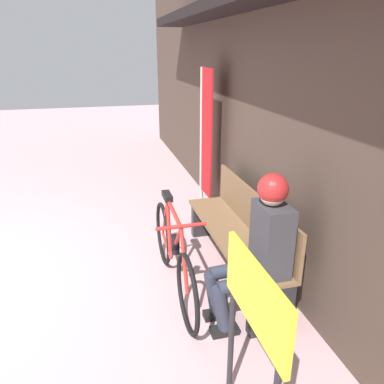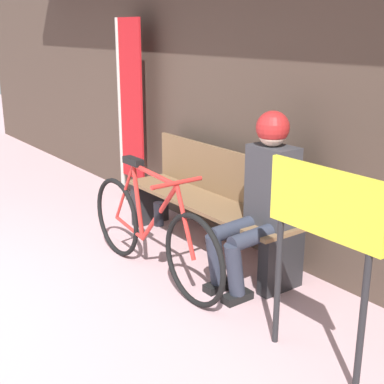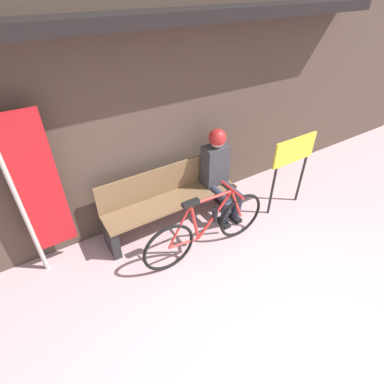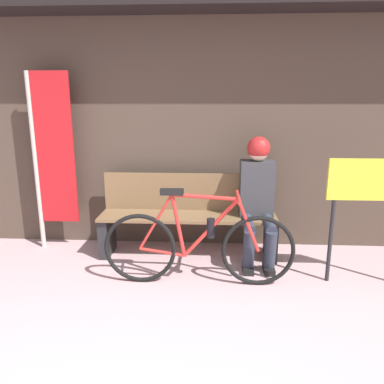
{
  "view_description": "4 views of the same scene",
  "coord_description": "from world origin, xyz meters",
  "px_view_note": "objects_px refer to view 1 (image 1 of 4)",
  "views": [
    {
      "loc": [
        3.28,
        1.38,
        2.09
      ],
      "look_at": [
        0.19,
        2.19,
        0.87
      ],
      "focal_mm": 35.0,
      "sensor_mm": 36.0,
      "label": 1
    },
    {
      "loc": [
        3.52,
        0.02,
        1.78
      ],
      "look_at": [
        0.44,
        2.3,
        0.61
      ],
      "focal_mm": 50.0,
      "sensor_mm": 36.0,
      "label": 2
    },
    {
      "loc": [
        -1.15,
        -0.17,
        2.84
      ],
      "look_at": [
        0.3,
        2.14,
        0.83
      ],
      "focal_mm": 28.0,
      "sensor_mm": 36.0,
      "label": 3
    },
    {
      "loc": [
        0.51,
        -1.12,
        1.62
      ],
      "look_at": [
        0.33,
        2.13,
        0.81
      ],
      "focal_mm": 35.0,
      "sensor_mm": 36.0,
      "label": 4
    }
  ],
  "objects_px": {
    "person_seated": "(260,242)",
    "signboard": "(254,315)",
    "park_bench_near": "(238,235)",
    "banner_pole": "(205,137)",
    "bicycle": "(173,255)"
  },
  "relations": [
    {
      "from": "person_seated",
      "to": "signboard",
      "type": "xyz_separation_m",
      "value": [
        0.9,
        -0.45,
        0.11
      ]
    },
    {
      "from": "park_bench_near",
      "to": "banner_pole",
      "type": "xyz_separation_m",
      "value": [
        -1.47,
        0.09,
        0.65
      ]
    },
    {
      "from": "park_bench_near",
      "to": "signboard",
      "type": "bearing_deg",
      "value": -19.11
    },
    {
      "from": "bicycle",
      "to": "banner_pole",
      "type": "height_order",
      "value": "banner_pole"
    },
    {
      "from": "banner_pole",
      "to": "person_seated",
      "type": "bearing_deg",
      "value": -5.27
    },
    {
      "from": "park_bench_near",
      "to": "signboard",
      "type": "relative_size",
      "value": 1.62
    },
    {
      "from": "bicycle",
      "to": "signboard",
      "type": "relative_size",
      "value": 1.5
    },
    {
      "from": "park_bench_near",
      "to": "banner_pole",
      "type": "relative_size",
      "value": 0.96
    },
    {
      "from": "banner_pole",
      "to": "signboard",
      "type": "height_order",
      "value": "banner_pole"
    },
    {
      "from": "signboard",
      "to": "park_bench_near",
      "type": "bearing_deg",
      "value": 160.89
    },
    {
      "from": "park_bench_near",
      "to": "bicycle",
      "type": "bearing_deg",
      "value": -78.5
    },
    {
      "from": "bicycle",
      "to": "person_seated",
      "type": "distance_m",
      "value": 0.87
    },
    {
      "from": "bicycle",
      "to": "signboard",
      "type": "xyz_separation_m",
      "value": [
        1.46,
        0.12,
        0.47
      ]
    },
    {
      "from": "park_bench_near",
      "to": "bicycle",
      "type": "height_order",
      "value": "bicycle"
    },
    {
      "from": "person_seated",
      "to": "banner_pole",
      "type": "distance_m",
      "value": 2.21
    }
  ]
}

